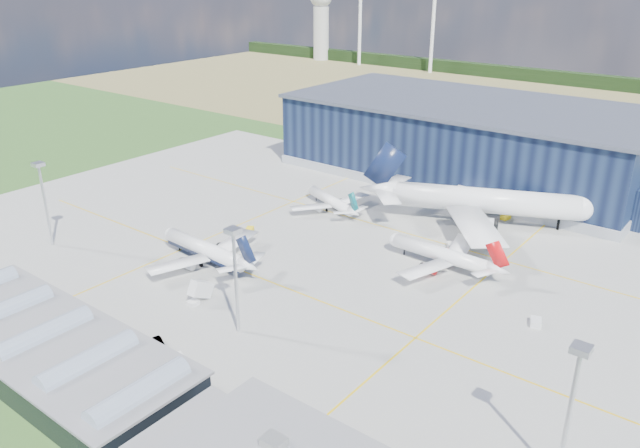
# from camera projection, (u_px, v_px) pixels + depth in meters

# --- Properties ---
(ground) EXTENTS (600.00, 600.00, 0.00)m
(ground) POSITION_uv_depth(u_px,v_px,m) (295.00, 266.00, 155.48)
(ground) COLOR #2B5720
(ground) RESTS_ON ground
(apron) EXTENTS (220.00, 160.00, 0.08)m
(apron) POSITION_uv_depth(u_px,v_px,m) (320.00, 253.00, 162.76)
(apron) COLOR gray
(apron) RESTS_ON ground
(farmland) EXTENTS (600.00, 220.00, 0.01)m
(farmland) POSITION_uv_depth(u_px,v_px,m) (573.00, 113.00, 315.94)
(farmland) COLOR olive
(farmland) RESTS_ON ground
(treeline) EXTENTS (600.00, 8.00, 8.00)m
(treeline) POSITION_uv_depth(u_px,v_px,m) (617.00, 83.00, 372.75)
(treeline) COLOR black
(treeline) RESTS_ON ground
(horizon_dressing) EXTENTS (440.20, 18.00, 70.00)m
(horizon_dressing) POSITION_uv_depth(u_px,v_px,m) (351.00, 16.00, 465.33)
(horizon_dressing) COLOR white
(horizon_dressing) RESTS_ON ground
(hangar) EXTENTS (145.00, 62.00, 26.10)m
(hangar) POSITION_uv_depth(u_px,v_px,m) (474.00, 144.00, 218.57)
(hangar) COLOR black
(hangar) RESTS_ON ground
(glass_concourse) EXTENTS (78.00, 23.00, 8.60)m
(glass_concourse) POSITION_uv_depth(u_px,v_px,m) (57.00, 354.00, 113.95)
(glass_concourse) COLOR black
(glass_concourse) RESTS_ON ground
(light_mast_west) EXTENTS (2.60, 2.60, 23.00)m
(light_mast_west) POSITION_uv_depth(u_px,v_px,m) (43.00, 191.00, 161.63)
(light_mast_west) COLOR silver
(light_mast_west) RESTS_ON ground
(light_mast_center) EXTENTS (2.60, 2.60, 23.00)m
(light_mast_center) POSITION_uv_depth(u_px,v_px,m) (235.00, 264.00, 122.01)
(light_mast_center) COLOR silver
(light_mast_center) RESTS_ON ground
(light_mast_east) EXTENTS (2.60, 2.60, 23.00)m
(light_mast_east) POSITION_uv_depth(u_px,v_px,m) (573.00, 393.00, 85.22)
(light_mast_east) COLOR silver
(light_mast_east) RESTS_ON ground
(airliner_navy) EXTENTS (36.93, 36.21, 11.41)m
(airliner_navy) POSITION_uv_depth(u_px,v_px,m) (205.00, 242.00, 155.47)
(airliner_navy) COLOR white
(airliner_navy) RESTS_ON ground
(airliner_red) EXTENTS (34.45, 33.75, 10.86)m
(airliner_red) POSITION_uv_depth(u_px,v_px,m) (441.00, 247.00, 153.29)
(airliner_red) COLOR white
(airliner_red) RESTS_ON ground
(airliner_widebody) EXTENTS (86.98, 86.23, 21.67)m
(airliner_widebody) POSITION_uv_depth(u_px,v_px,m) (486.00, 188.00, 177.31)
(airliner_widebody) COLOR white
(airliner_widebody) RESTS_ON ground
(airliner_regional) EXTENTS (36.30, 35.96, 9.18)m
(airliner_regional) POSITION_uv_depth(u_px,v_px,m) (331.00, 195.00, 189.85)
(airliner_regional) COLOR white
(airliner_regional) RESTS_ON ground
(gse_tug_a) EXTENTS (3.28, 3.72, 1.32)m
(gse_tug_a) POSITION_uv_depth(u_px,v_px,m) (250.00, 230.00, 175.13)
(gse_tug_a) COLOR yellow
(gse_tug_a) RESTS_ON ground
(gse_cart_a) EXTENTS (3.14, 3.79, 1.41)m
(gse_cart_a) POSITION_uv_depth(u_px,v_px,m) (536.00, 322.00, 129.78)
(gse_cart_a) COLOR silver
(gse_cart_a) RESTS_ON ground
(gse_tug_c) EXTENTS (2.39, 3.32, 1.33)m
(gse_tug_c) POSITION_uv_depth(u_px,v_px,m) (506.00, 217.00, 183.92)
(gse_tug_c) COLOR yellow
(gse_tug_c) RESTS_ON ground
(gse_cart_b) EXTENTS (3.51, 3.75, 1.35)m
(gse_cart_b) POSITION_uv_depth(u_px,v_px,m) (452.00, 246.00, 165.29)
(gse_cart_b) COLOR silver
(gse_cart_b) RESTS_ON ground
(gse_van_c) EXTENTS (5.31, 3.76, 2.31)m
(gse_van_c) POSITION_uv_depth(u_px,v_px,m) (180.00, 364.00, 115.46)
(gse_van_c) COLOR silver
(gse_van_c) RESTS_ON ground
(airstair) EXTENTS (2.48, 5.68, 3.58)m
(airstair) POSITION_uv_depth(u_px,v_px,m) (201.00, 293.00, 138.99)
(airstair) COLOR silver
(airstair) RESTS_ON ground
(car_a) EXTENTS (3.87, 1.66, 1.30)m
(car_a) POSITION_uv_depth(u_px,v_px,m) (155.00, 362.00, 116.96)
(car_a) COLOR #99999E
(car_a) RESTS_ON ground
(car_b) EXTENTS (4.01, 2.50, 1.25)m
(car_b) POSITION_uv_depth(u_px,v_px,m) (159.00, 342.00, 123.31)
(car_b) COLOR #99999E
(car_b) RESTS_ON ground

